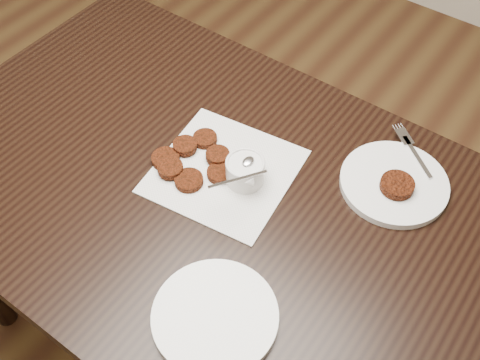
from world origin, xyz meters
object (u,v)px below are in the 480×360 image
(napkin, at_px, (224,171))
(plate_with_patty, at_px, (395,181))
(table, at_px, (212,275))
(sauce_ramekin, at_px, (245,162))
(plate_empty, at_px, (215,316))

(napkin, xyz_separation_m, plate_with_patty, (0.31, 0.18, 0.01))
(table, height_order, plate_with_patty, plate_with_patty)
(plate_with_patty, bearing_deg, sauce_ramekin, -146.56)
(sauce_ramekin, bearing_deg, plate_empty, -64.01)
(table, xyz_separation_m, plate_empty, (0.20, -0.23, 0.38))
(plate_with_patty, bearing_deg, napkin, -150.13)
(table, bearing_deg, plate_empty, -48.79)
(sauce_ramekin, xyz_separation_m, plate_empty, (0.14, -0.28, -0.05))
(table, relative_size, plate_empty, 5.84)
(plate_with_patty, xyz_separation_m, plate_empty, (-0.12, -0.45, -0.01))
(table, xyz_separation_m, plate_with_patty, (0.32, 0.23, 0.39))
(napkin, bearing_deg, plate_with_patty, 29.87)
(plate_empty, bearing_deg, table, 131.21)
(napkin, xyz_separation_m, sauce_ramekin, (0.05, 0.01, 0.06))
(plate_empty, bearing_deg, plate_with_patty, 75.30)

